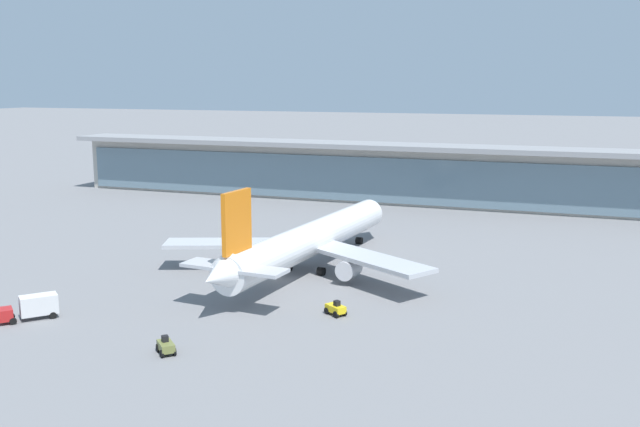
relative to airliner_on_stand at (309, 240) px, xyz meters
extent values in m
plane|color=slate|center=(-2.14, -7.08, -5.09)|extent=(1200.00, 1200.00, 0.00)
cylinder|color=white|center=(0.11, 1.24, 0.02)|extent=(10.02, 51.38, 5.39)
cone|color=white|center=(2.64, 28.83, 0.02)|extent=(5.70, 5.31, 5.28)
cone|color=white|center=(-2.39, -26.09, 0.56)|extent=(5.37, 6.35, 4.85)
cube|color=black|center=(2.36, 25.76, 0.96)|extent=(4.23, 2.59, 0.65)
cube|color=#B7BABF|center=(-11.88, -2.38, -0.92)|extent=(23.83, 13.80, 0.65)
cube|color=#B7BABF|center=(11.25, -4.49, -0.92)|extent=(22.95, 17.13, 0.65)
cylinder|color=silver|center=(-9.15, -3.17, -2.78)|extent=(3.32, 4.16, 2.97)
cylinder|color=silver|center=(8.43, -4.78, -2.78)|extent=(3.32, 4.16, 2.97)
cube|color=orange|center=(-1.96, -21.43, 6.90)|extent=(1.24, 6.54, 8.36)
cube|color=#B7BABF|center=(-2.05, -22.36, 0.83)|extent=(15.18, 5.43, 0.46)
cylinder|color=black|center=(-3.10, -1.27, -4.44)|extent=(1.23, 1.40, 1.30)
cylinder|color=black|center=(2.82, -1.81, -4.44)|extent=(1.23, 1.40, 1.30)
cylinder|color=black|center=(1.98, 21.59, -4.44)|extent=(1.23, 1.40, 1.30)
cube|color=#B21E1E|center=(-27.10, -37.26, -3.89)|extent=(2.92, 2.87, 1.50)
cube|color=silver|center=(-24.42, -34.17, -3.24)|extent=(4.75, 4.98, 2.50)
cylinder|color=black|center=(-25.78, -37.35, -4.64)|extent=(0.80, 0.86, 0.90)
cylinder|color=black|center=(-27.38, -35.97, -4.64)|extent=(0.80, 0.86, 0.90)
cylinder|color=black|center=(-22.63, -33.73, -4.64)|extent=(0.80, 0.86, 0.90)
cylinder|color=black|center=(-24.23, -32.34, -4.64)|extent=(0.80, 0.86, 0.90)
cube|color=olive|center=(-2.23, -39.12, -4.19)|extent=(3.05, 3.03, 0.90)
cube|color=black|center=(-2.45, -38.91, -3.39)|extent=(0.99, 0.99, 0.70)
cylinder|color=black|center=(-1.03, -39.29, -4.64)|extent=(0.84, 0.83, 0.90)
cylinder|color=black|center=(-2.03, -40.32, -4.64)|extent=(0.84, 0.83, 0.90)
cylinder|color=black|center=(-2.44, -37.93, -4.64)|extent=(0.84, 0.83, 0.90)
cylinder|color=black|center=(-3.43, -38.95, -4.64)|extent=(0.84, 0.83, 0.90)
cube|color=yellow|center=(11.37, -19.64, -4.19)|extent=(3.16, 2.80, 0.90)
cube|color=black|center=(11.62, -19.81, -3.39)|extent=(0.97, 0.97, 0.70)
cylinder|color=black|center=(10.16, -19.69, -4.64)|extent=(0.90, 0.73, 0.90)
cylinder|color=black|center=(10.95, -18.50, -4.64)|extent=(0.90, 0.73, 0.90)
cylinder|color=black|center=(11.79, -20.78, -4.64)|extent=(0.90, 0.73, 0.90)
cylinder|color=black|center=(12.58, -19.59, -4.64)|extent=(0.90, 0.73, 0.90)
cube|color=#234C9E|center=(4.57, 11.13, -4.34)|extent=(5.05, 2.64, 0.60)
cube|color=black|center=(2.19, 11.57, -3.25)|extent=(4.05, 1.60, 1.72)
cylinder|color=black|center=(2.77, 10.62, -4.64)|extent=(0.94, 0.44, 0.90)
cylinder|color=black|center=(3.07, 12.25, -4.64)|extent=(0.94, 0.44, 0.90)
cylinder|color=black|center=(6.08, 10.01, -4.64)|extent=(0.94, 0.44, 0.90)
cylinder|color=black|center=(6.38, 11.64, -4.64)|extent=(0.94, 0.44, 0.90)
cube|color=#B2ADA3|center=(-2.14, 69.20, 1.91)|extent=(180.00, 8.00, 14.00)
cube|color=slate|center=(-2.14, 64.90, 1.21)|extent=(176.40, 0.50, 11.20)
cube|color=gray|center=(-2.14, 67.20, 9.51)|extent=(183.60, 12.80, 1.20)
camera|label=1|loc=(40.41, -104.62, 25.17)|focal=39.89mm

